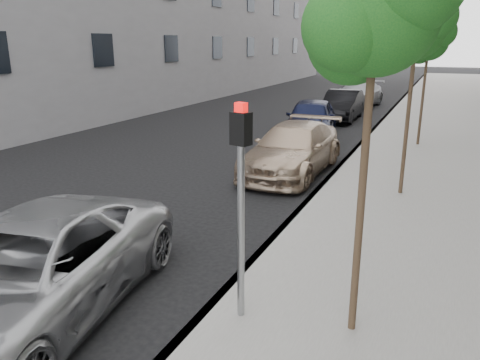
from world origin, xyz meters
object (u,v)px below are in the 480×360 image
Objects in this scene: tree_far at (430,41)px; sedan_rear at (358,94)px; suv at (293,149)px; sedan_blue at (311,119)px; sedan_black at (342,105)px; tree_near at (378,12)px; tree_mid at (418,31)px; minivan at (28,272)px; signal_pole at (241,188)px.

tree_far is 12.25m from sedan_rear.
sedan_blue is at bearing 101.07° from suv.
tree_near is at bearing -78.16° from sedan_black.
sedan_blue is at bearing 122.47° from tree_mid.
tree_far is (0.00, 6.50, -0.22)m from tree_mid.
signal_pole is at bearing 11.97° from minivan.
tree_far is at bearing 58.88° from suv.
suv is at bearing 73.97° from minivan.
suv is 16.34m from sedan_rear.
sedan_rear is (0.07, 25.46, 0.01)m from minivan.
sedan_black is at bearing 126.63° from tree_far.
signal_pole is (-1.54, -13.31, -1.88)m from tree_far.
tree_mid reaches higher than sedan_rear.
tree_near is at bearing 8.42° from minivan.
minivan is 25.46m from sedan_rear.
sedan_black reaches higher than suv.
sedan_blue is at bearing 80.15° from minivan.
tree_far is 7.00m from suv.
tree_far is 15.39m from minivan.
tree_near is at bearing -90.00° from tree_mid.
sedan_black is at bearing -81.62° from sedan_rear.
suv is at bearing 117.86° from signal_pole.
tree_far is 13.53m from signal_pole.
tree_far reaches higher than sedan_blue.
tree_far is at bearing 90.00° from tree_near.
sedan_rear is (-4.27, 24.04, -3.42)m from tree_near.
tree_mid is 6.50m from tree_far.
sedan_blue is 1.04× the size of sedan_black.
sedan_black is (-2.56, 18.82, -1.28)m from signal_pole.
sedan_rear reaches higher than minivan.
tree_near reaches higher than sedan_rear.
sedan_blue is at bearing -92.82° from sedan_black.
tree_near is 9.09m from suv.
tree_mid is at bearing -19.06° from suv.
minivan is 14.68m from sedan_blue.
tree_near is 1.02× the size of tree_mid.
tree_near is 2.67m from signal_pole.
minivan is 9.20m from suv.
tree_near is at bearing -73.34° from sedan_rear.
sedan_blue reaches higher than suv.
signal_pole is at bearing -102.73° from tree_mid.
tree_near is 1.06× the size of tree_far.
tree_far is at bearing -54.02° from sedan_black.
signal_pole reaches higher than sedan_black.
sedan_rear is at bearing 100.08° from tree_near.
tree_far is 0.88× the size of sedan_rear.
minivan is (-4.35, -14.42, -3.16)m from tree_far.
sedan_blue is 5.26m from sedan_black.
tree_far is 0.90× the size of suv.
sedan_black is (-4.10, 5.52, -3.16)m from tree_far.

